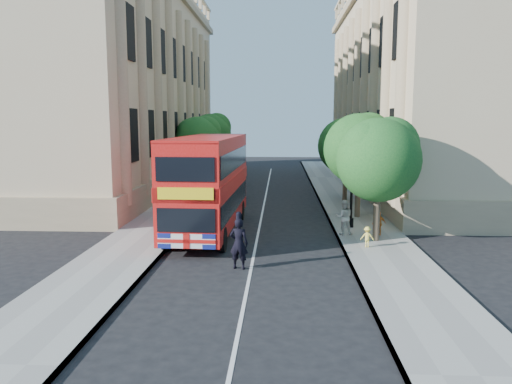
# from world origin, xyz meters

# --- Properties ---
(ground) EXTENTS (120.00, 120.00, 0.00)m
(ground) POSITION_xyz_m (0.00, 0.00, 0.00)
(ground) COLOR black
(ground) RESTS_ON ground
(pavement_right) EXTENTS (3.50, 80.00, 0.12)m
(pavement_right) POSITION_xyz_m (5.75, 10.00, 0.06)
(pavement_right) COLOR gray
(pavement_right) RESTS_ON ground
(pavement_left) EXTENTS (3.50, 80.00, 0.12)m
(pavement_left) POSITION_xyz_m (-5.75, 10.00, 0.06)
(pavement_left) COLOR gray
(pavement_left) RESTS_ON ground
(building_right) EXTENTS (12.00, 38.00, 18.00)m
(building_right) POSITION_xyz_m (13.80, 24.00, 9.00)
(building_right) COLOR tan
(building_right) RESTS_ON ground
(building_left) EXTENTS (12.00, 38.00, 18.00)m
(building_left) POSITION_xyz_m (-13.80, 24.00, 9.00)
(building_left) COLOR tan
(building_left) RESTS_ON ground
(tree_right_near) EXTENTS (4.00, 4.00, 6.08)m
(tree_right_near) POSITION_xyz_m (5.84, 3.03, 4.25)
(tree_right_near) COLOR #473828
(tree_right_near) RESTS_ON ground
(tree_right_mid) EXTENTS (4.20, 4.20, 6.37)m
(tree_right_mid) POSITION_xyz_m (5.84, 9.03, 4.45)
(tree_right_mid) COLOR #473828
(tree_right_mid) RESTS_ON ground
(tree_right_far) EXTENTS (4.00, 4.00, 6.15)m
(tree_right_far) POSITION_xyz_m (5.84, 15.03, 4.31)
(tree_right_far) COLOR #473828
(tree_right_far) RESTS_ON ground
(tree_left_far) EXTENTS (4.00, 4.00, 6.30)m
(tree_left_far) POSITION_xyz_m (-5.96, 22.03, 4.44)
(tree_left_far) COLOR #473828
(tree_left_far) RESTS_ON ground
(tree_left_back) EXTENTS (4.20, 4.20, 6.65)m
(tree_left_back) POSITION_xyz_m (-5.96, 30.03, 4.71)
(tree_left_back) COLOR #473828
(tree_left_back) RESTS_ON ground
(lamp_post) EXTENTS (0.32, 0.32, 5.16)m
(lamp_post) POSITION_xyz_m (5.00, 6.00, 2.51)
(lamp_post) COLOR black
(lamp_post) RESTS_ON pavement_right
(double_decker_bus) EXTENTS (3.24, 10.85, 4.97)m
(double_decker_bus) POSITION_xyz_m (-2.60, 4.80, 2.74)
(double_decker_bus) COLOR red
(double_decker_bus) RESTS_ON ground
(box_van) EXTENTS (2.10, 4.59, 2.57)m
(box_van) POSITION_xyz_m (-2.89, 16.30, 1.26)
(box_van) COLOR black
(box_van) RESTS_ON ground
(police_constable) EXTENTS (0.83, 0.62, 2.06)m
(police_constable) POSITION_xyz_m (-0.49, -1.60, 1.03)
(police_constable) COLOR black
(police_constable) RESTS_ON ground
(woman_pedestrian) EXTENTS (0.88, 0.69, 1.78)m
(woman_pedestrian) POSITION_xyz_m (4.40, 4.22, 1.01)
(woman_pedestrian) COLOR silver
(woman_pedestrian) RESTS_ON pavement_right
(child_a) EXTENTS (0.77, 0.47, 1.23)m
(child_a) POSITION_xyz_m (6.14, 4.08, 0.74)
(child_a) COLOR orange
(child_a) RESTS_ON pavement_right
(child_b) EXTENTS (0.66, 0.44, 0.95)m
(child_b) POSITION_xyz_m (5.16, 1.69, 0.60)
(child_b) COLOR #F2DA52
(child_b) RESTS_ON pavement_right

